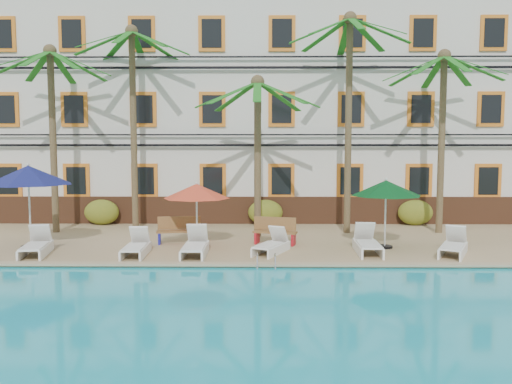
{
  "coord_description": "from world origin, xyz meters",
  "views": [
    {
      "loc": [
        0.63,
        -14.82,
        3.56
      ],
      "look_at": [
        0.44,
        3.0,
        2.0
      ],
      "focal_mm": 35.0,
      "sensor_mm": 36.0,
      "label": 1
    }
  ],
  "objects_px": {
    "palm_c": "(258,130)",
    "palm_d": "(349,93)",
    "bench_left": "(178,230)",
    "bench_right": "(276,231)",
    "lounger_b": "(136,247)",
    "lounger_d": "(272,245)",
    "lounger_f": "(453,246)",
    "lounger_c": "(195,246)",
    "lounger_a": "(36,246)",
    "umbrella_red": "(197,192)",
    "palm_e": "(443,114)",
    "palm_b": "(133,99)",
    "umbrella_blue": "(28,176)",
    "umbrella_green": "(386,188)",
    "pool_ladder": "(266,266)",
    "lounger_e": "(367,244)",
    "palm_a": "(52,111)"
  },
  "relations": [
    {
      "from": "palm_c",
      "to": "palm_d",
      "type": "bearing_deg",
      "value": 14.31
    },
    {
      "from": "bench_left",
      "to": "bench_right",
      "type": "height_order",
      "value": "same"
    },
    {
      "from": "lounger_b",
      "to": "lounger_d",
      "type": "distance_m",
      "value": 4.22
    },
    {
      "from": "lounger_f",
      "to": "bench_right",
      "type": "xyz_separation_m",
      "value": [
        -5.49,
        1.75,
        0.18
      ]
    },
    {
      "from": "lounger_b",
      "to": "lounger_c",
      "type": "height_order",
      "value": "lounger_c"
    },
    {
      "from": "bench_left",
      "to": "lounger_c",
      "type": "bearing_deg",
      "value": -67.37
    },
    {
      "from": "lounger_d",
      "to": "lounger_a",
      "type": "bearing_deg",
      "value": -177.21
    },
    {
      "from": "lounger_c",
      "to": "umbrella_red",
      "type": "bearing_deg",
      "value": 94.7
    },
    {
      "from": "lounger_d",
      "to": "lounger_f",
      "type": "bearing_deg",
      "value": -2.34
    },
    {
      "from": "palm_e",
      "to": "lounger_b",
      "type": "bearing_deg",
      "value": -158.23
    },
    {
      "from": "lounger_f",
      "to": "palm_b",
      "type": "bearing_deg",
      "value": 155.8
    },
    {
      "from": "palm_b",
      "to": "umbrella_blue",
      "type": "bearing_deg",
      "value": -120.9
    },
    {
      "from": "umbrella_green",
      "to": "pool_ladder",
      "type": "bearing_deg",
      "value": -146.37
    },
    {
      "from": "lounger_c",
      "to": "lounger_e",
      "type": "relative_size",
      "value": 1.0
    },
    {
      "from": "lounger_e",
      "to": "bench_left",
      "type": "distance_m",
      "value": 6.48
    },
    {
      "from": "palm_c",
      "to": "umbrella_red",
      "type": "relative_size",
      "value": 2.71
    },
    {
      "from": "lounger_d",
      "to": "pool_ladder",
      "type": "height_order",
      "value": "lounger_d"
    },
    {
      "from": "umbrella_red",
      "to": "umbrella_green",
      "type": "bearing_deg",
      "value": 0.25
    },
    {
      "from": "lounger_c",
      "to": "lounger_f",
      "type": "relative_size",
      "value": 1.01
    },
    {
      "from": "palm_d",
      "to": "palm_e",
      "type": "bearing_deg",
      "value": 0.32
    },
    {
      "from": "lounger_d",
      "to": "lounger_e",
      "type": "height_order",
      "value": "lounger_e"
    },
    {
      "from": "palm_e",
      "to": "pool_ladder",
      "type": "height_order",
      "value": "palm_e"
    },
    {
      "from": "palm_e",
      "to": "lounger_d",
      "type": "xyz_separation_m",
      "value": [
        -6.68,
        -3.94,
        -4.39
      ]
    },
    {
      "from": "palm_b",
      "to": "palm_e",
      "type": "relative_size",
      "value": 1.16
    },
    {
      "from": "lounger_d",
      "to": "pool_ladder",
      "type": "xyz_separation_m",
      "value": [
        -0.19,
        -1.76,
        -0.26
      ]
    },
    {
      "from": "palm_a",
      "to": "palm_c",
      "type": "xyz_separation_m",
      "value": [
        8.01,
        -0.89,
        -0.77
      ]
    },
    {
      "from": "palm_a",
      "to": "lounger_f",
      "type": "distance_m",
      "value": 15.4
    },
    {
      "from": "palm_a",
      "to": "umbrella_blue",
      "type": "height_order",
      "value": "palm_a"
    },
    {
      "from": "lounger_b",
      "to": "lounger_c",
      "type": "bearing_deg",
      "value": -0.27
    },
    {
      "from": "lounger_b",
      "to": "lounger_e",
      "type": "xyz_separation_m",
      "value": [
        7.24,
        0.45,
        0.02
      ]
    },
    {
      "from": "palm_d",
      "to": "bench_right",
      "type": "xyz_separation_m",
      "value": [
        -2.88,
        -2.4,
        -4.99
      ]
    },
    {
      "from": "palm_c",
      "to": "umbrella_green",
      "type": "xyz_separation_m",
      "value": [
        4.26,
        -2.13,
        -2.01
      ]
    },
    {
      "from": "lounger_c",
      "to": "palm_d",
      "type": "bearing_deg",
      "value": 38.64
    },
    {
      "from": "umbrella_blue",
      "to": "umbrella_red",
      "type": "bearing_deg",
      "value": 1.68
    },
    {
      "from": "umbrella_red",
      "to": "lounger_c",
      "type": "xyz_separation_m",
      "value": [
        0.1,
        -1.28,
        -1.58
      ]
    },
    {
      "from": "lounger_a",
      "to": "umbrella_blue",
      "type": "bearing_deg",
      "value": 121.96
    },
    {
      "from": "umbrella_red",
      "to": "bench_left",
      "type": "xyz_separation_m",
      "value": [
        -0.76,
        0.8,
        -1.41
      ]
    },
    {
      "from": "lounger_f",
      "to": "bench_left",
      "type": "bearing_deg",
      "value": 168.0
    },
    {
      "from": "palm_a",
      "to": "lounger_c",
      "type": "bearing_deg",
      "value": -35.34
    },
    {
      "from": "lounger_a",
      "to": "lounger_c",
      "type": "height_order",
      "value": "lounger_c"
    },
    {
      "from": "umbrella_green",
      "to": "bench_left",
      "type": "xyz_separation_m",
      "value": [
        -7.03,
        0.77,
        -1.52
      ]
    },
    {
      "from": "palm_c",
      "to": "lounger_a",
      "type": "height_order",
      "value": "palm_c"
    },
    {
      "from": "lounger_c",
      "to": "bench_left",
      "type": "relative_size",
      "value": 1.27
    },
    {
      "from": "lounger_f",
      "to": "bench_right",
      "type": "height_order",
      "value": "bench_right"
    },
    {
      "from": "palm_e",
      "to": "bench_right",
      "type": "bearing_deg",
      "value": -159.61
    },
    {
      "from": "palm_b",
      "to": "bench_left",
      "type": "relative_size",
      "value": 5.31
    },
    {
      "from": "umbrella_blue",
      "to": "bench_left",
      "type": "xyz_separation_m",
      "value": [
        4.76,
        0.96,
        -1.95
      ]
    },
    {
      "from": "palm_b",
      "to": "lounger_d",
      "type": "relative_size",
      "value": 4.54
    },
    {
      "from": "lounger_d",
      "to": "lounger_f",
      "type": "height_order",
      "value": "lounger_f"
    },
    {
      "from": "palm_e",
      "to": "umbrella_green",
      "type": "height_order",
      "value": "palm_e"
    }
  ]
}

